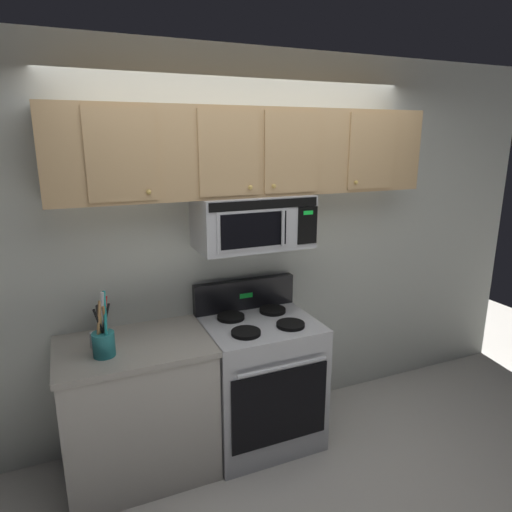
% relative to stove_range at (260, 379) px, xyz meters
% --- Properties ---
extents(ground_plane, '(8.00, 8.00, 0.00)m').
position_rel_stove_range_xyz_m(ground_plane, '(0.00, -0.42, -0.47)').
color(ground_plane, beige).
extents(back_wall, '(5.20, 0.10, 2.70)m').
position_rel_stove_range_xyz_m(back_wall, '(0.00, 0.37, 0.88)').
color(back_wall, silver).
rests_on(back_wall, ground_plane).
extents(stove_range, '(0.76, 0.69, 1.12)m').
position_rel_stove_range_xyz_m(stove_range, '(0.00, 0.00, 0.00)').
color(stove_range, '#B7BABF').
rests_on(stove_range, ground_plane).
extents(over_range_microwave, '(0.76, 0.43, 0.35)m').
position_rel_stove_range_xyz_m(over_range_microwave, '(-0.00, 0.12, 1.11)').
color(over_range_microwave, '#B7BABF').
extents(upper_cabinets, '(2.50, 0.36, 0.55)m').
position_rel_stove_range_xyz_m(upper_cabinets, '(-0.00, 0.15, 1.56)').
color(upper_cabinets, tan).
extents(counter_segment, '(0.93, 0.65, 0.90)m').
position_rel_stove_range_xyz_m(counter_segment, '(-0.84, 0.01, -0.02)').
color(counter_segment, '#BCB7AD').
rests_on(counter_segment, ground_plane).
extents(utensil_crock_teal, '(0.13, 0.13, 0.39)m').
position_rel_stove_range_xyz_m(utensil_crock_teal, '(-1.02, -0.09, 0.53)').
color(utensil_crock_teal, teal).
rests_on(utensil_crock_teal, counter_segment).
extents(salt_shaker, '(0.04, 0.04, 0.10)m').
position_rel_stove_range_xyz_m(salt_shaker, '(-1.07, 0.04, 0.48)').
color(salt_shaker, white).
rests_on(salt_shaker, counter_segment).
extents(pepper_mill, '(0.06, 0.06, 0.20)m').
position_rel_stove_range_xyz_m(pepper_mill, '(-1.00, 0.21, 0.53)').
color(pepper_mill, black).
rests_on(pepper_mill, counter_segment).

